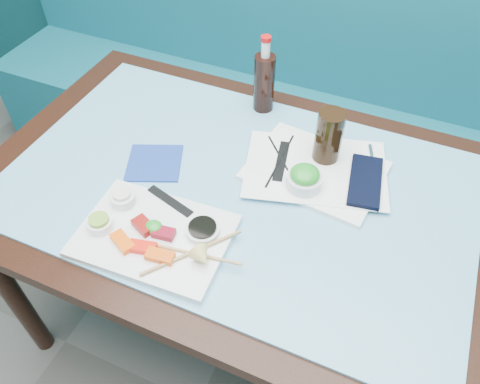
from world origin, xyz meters
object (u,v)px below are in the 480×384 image
at_px(booth_bench, 315,118).
at_px(dining_table, 238,207).
at_px(sashimi_plate, 154,236).
at_px(blue_napkin, 154,163).
at_px(serving_tray, 315,171).
at_px(cola_glass, 329,136).
at_px(seaweed_bowl, 304,181).
at_px(cola_bottle_body, 264,83).

relative_size(booth_bench, dining_table, 2.14).
bearing_deg(sashimi_plate, blue_napkin, 117.94).
height_order(dining_table, serving_tray, serving_tray).
distance_m(serving_tray, cola_glass, 0.10).
distance_m(seaweed_bowl, cola_glass, 0.14).
relative_size(booth_bench, sashimi_plate, 8.45).
relative_size(sashimi_plate, cola_bottle_body, 1.97).
bearing_deg(cola_glass, sashimi_plate, -124.82).
bearing_deg(dining_table, sashimi_plate, -114.26).
bearing_deg(seaweed_bowl, booth_bench, 101.89).
relative_size(cola_glass, blue_napkin, 1.03).
bearing_deg(dining_table, booth_bench, 90.00).
xyz_separation_m(sashimi_plate, seaweed_bowl, (0.28, 0.29, 0.02)).
bearing_deg(serving_tray, sashimi_plate, -121.28).
height_order(dining_table, seaweed_bowl, seaweed_bowl).
relative_size(sashimi_plate, serving_tray, 1.02).
bearing_deg(blue_napkin, cola_bottle_body, 62.92).
distance_m(cola_glass, cola_bottle_body, 0.29).
xyz_separation_m(seaweed_bowl, cola_glass, (0.02, 0.13, 0.06)).
relative_size(dining_table, sashimi_plate, 3.95).
bearing_deg(dining_table, serving_tray, 35.74).
distance_m(booth_bench, cola_glass, 0.83).
xyz_separation_m(sashimi_plate, serving_tray, (0.29, 0.37, -0.00)).
height_order(dining_table, sashimi_plate, sashimi_plate).
distance_m(sashimi_plate, blue_napkin, 0.26).
relative_size(serving_tray, blue_napkin, 2.39).
bearing_deg(dining_table, seaweed_bowl, 17.26).
distance_m(dining_table, cola_glass, 0.32).
bearing_deg(sashimi_plate, booth_bench, 81.27).
bearing_deg(booth_bench, seaweed_bowl, -78.11).
bearing_deg(cola_bottle_body, seaweed_bowl, -51.69).
height_order(seaweed_bowl, cola_bottle_body, cola_bottle_body).
distance_m(dining_table, sashimi_plate, 0.29).
relative_size(sashimi_plate, blue_napkin, 2.43).
bearing_deg(seaweed_bowl, sashimi_plate, -133.06).
distance_m(serving_tray, blue_napkin, 0.44).
height_order(sashimi_plate, cola_glass, cola_glass).
height_order(cola_glass, cola_bottle_body, cola_bottle_body).
bearing_deg(serving_tray, dining_table, -137.87).
xyz_separation_m(sashimi_plate, blue_napkin, (-0.13, 0.22, -0.01)).
relative_size(seaweed_bowl, cola_glass, 0.62).
bearing_deg(cola_glass, dining_table, -135.67).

